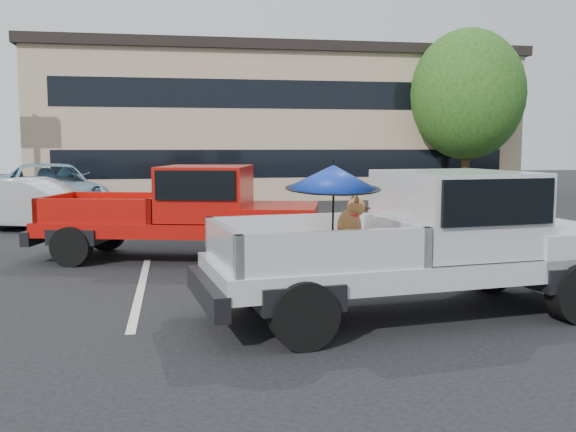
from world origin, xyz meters
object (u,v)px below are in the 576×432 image
Objects in this scene: tree_right at (467,95)px; blue_suv at (48,192)px; silver_sedan at (36,204)px; silver_pickup at (439,235)px; tree_back at (342,102)px; red_pickup at (198,209)px.

blue_suv is at bearing -165.34° from tree_right.
blue_suv reaches higher than silver_sedan.
silver_sedan is (-15.02, -6.48, -3.52)m from tree_right.
tree_right is at bearing 56.58° from silver_pickup.
tree_back is 24.97m from silver_pickup.
tree_back is 1.71× the size of silver_sedan.
silver_sedan is (-12.02, -14.48, -3.73)m from tree_back.
red_pickup is 1.40× the size of silver_sedan.
tree_back is at bearing 110.56° from tree_right.
red_pickup reaches higher than blue_suv.
silver_sedan is (-4.00, 5.12, -0.31)m from red_pickup.
silver_pickup is (-5.06, -24.22, -3.36)m from tree_back.
silver_sedan is 2.52m from blue_suv.
tree_back is (-3.00, 8.00, 0.20)m from tree_right.
blue_suv is (-15.18, -3.97, -3.37)m from tree_right.
silver_sedan is at bearing 142.90° from red_pickup.
blue_suv is at bearing -135.49° from tree_back.
blue_suv is at bearing 133.47° from red_pickup.
tree_back is 1.22× the size of red_pickup.
red_pickup is (-8.02, -19.59, -3.42)m from tree_back.
silver_pickup is 0.98× the size of blue_suv.
silver_pickup reaches higher than silver_sedan.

